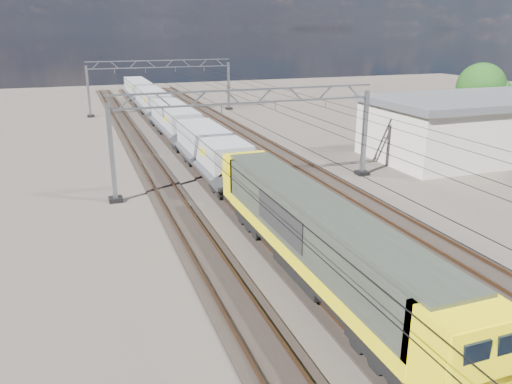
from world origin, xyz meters
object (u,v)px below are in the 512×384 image
object	(u,v)px
catenary_gantry_mid	(249,135)
tree_far	(484,89)
hopper_wagon_lead	(211,150)
hopper_wagon_fourth	(138,90)
catenary_gantry_far	(161,84)
hopper_wagon_mid	(175,120)
industrial_shed	(473,126)
hopper_wagon_third	(153,102)
locomotive	(315,235)

from	to	relation	value
catenary_gantry_mid	tree_far	distance (m)	31.87
hopper_wagon_lead	hopper_wagon_fourth	world-z (taller)	same
catenary_gantry_far	hopper_wagon_mid	xyz separation A→B (m)	(-2.00, -18.74, -1.67)
catenary_gantry_mid	industrial_shed	world-z (taller)	catenary_gantry_mid
catenary_gantry_mid	catenary_gantry_far	distance (m)	36.00
hopper_wagon_mid	industrial_shed	size ratio (longest dim) A/B	0.70
industrial_shed	hopper_wagon_third	bearing A→B (deg)	129.17
locomotive	hopper_wagon_third	size ratio (longest dim) A/B	1.62
catenary_gantry_mid	hopper_wagon_lead	bearing A→B (deg)	123.19
hopper_wagon_fourth	tree_far	size ratio (longest dim) A/B	1.70
hopper_wagon_fourth	hopper_wagon_third	bearing A→B (deg)	-90.00
tree_far	locomotive	bearing A→B (deg)	-142.92
catenary_gantry_far	hopper_wagon_lead	xyz separation A→B (m)	(-2.00, -32.94, -1.67)
locomotive	tree_far	distance (m)	40.59
catenary_gantry_far	hopper_wagon_third	xyz separation A→B (m)	(-2.00, -4.54, -1.67)
catenary_gantry_far	industrial_shed	size ratio (longest dim) A/B	1.07
locomotive	hopper_wagon_mid	size ratio (longest dim) A/B	1.62
locomotive	hopper_wagon_third	bearing A→B (deg)	90.00
locomotive	catenary_gantry_far	bearing A→B (deg)	87.74
hopper_wagon_lead	industrial_shed	bearing A→B (deg)	-2.53
catenary_gantry_far	hopper_wagon_lead	size ratio (longest dim) A/B	1.53
catenary_gantry_far	hopper_wagon_third	bearing A→B (deg)	-113.77
hopper_wagon_lead	hopper_wagon_third	distance (m)	28.40
locomotive	catenary_gantry_mid	bearing A→B (deg)	82.22
locomotive	tree_far	world-z (taller)	tree_far
tree_far	hopper_wagon_fourth	bearing A→B (deg)	132.02
hopper_wagon_lead	catenary_gantry_mid	bearing A→B (deg)	-56.81
hopper_wagon_lead	hopper_wagon_fourth	xyz separation A→B (m)	(0.00, 42.60, 0.00)
hopper_wagon_lead	hopper_wagon_mid	size ratio (longest dim) A/B	1.00
catenary_gantry_mid	locomotive	bearing A→B (deg)	-97.78
hopper_wagon_third	tree_far	size ratio (longest dim) A/B	1.70
industrial_shed	locomotive	bearing A→B (deg)	-145.27
hopper_wagon_third	hopper_wagon_lead	bearing A→B (deg)	-90.00
industrial_shed	tree_far	distance (m)	11.60
hopper_wagon_third	locomotive	bearing A→B (deg)	-90.00
industrial_shed	tree_far	size ratio (longest dim) A/B	2.43
locomotive	hopper_wagon_fourth	bearing A→B (deg)	90.00
catenary_gantry_mid	hopper_wagon_mid	world-z (taller)	catenary_gantry_mid
locomotive	hopper_wagon_third	world-z (taller)	locomotive
hopper_wagon_third	industrial_shed	size ratio (longest dim) A/B	0.70
catenary_gantry_mid	hopper_wagon_fourth	world-z (taller)	catenary_gantry_mid
hopper_wagon_mid	industrial_shed	xyz separation A→B (m)	(24.00, -15.26, 0.49)
catenary_gantry_far	hopper_wagon_third	distance (m)	5.24
catenary_gantry_far	tree_far	size ratio (longest dim) A/B	2.60
hopper_wagon_fourth	industrial_shed	distance (m)	49.82
catenary_gantry_mid	locomotive	distance (m)	14.86
locomotive	hopper_wagon_lead	distance (m)	17.70
hopper_wagon_lead	industrial_shed	world-z (taller)	industrial_shed
hopper_wagon_lead	hopper_wagon_third	bearing A→B (deg)	90.00
hopper_wagon_mid	hopper_wagon_fourth	xyz separation A→B (m)	(0.00, 28.40, 0.00)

